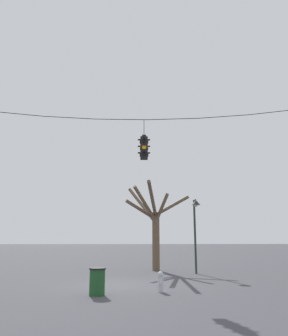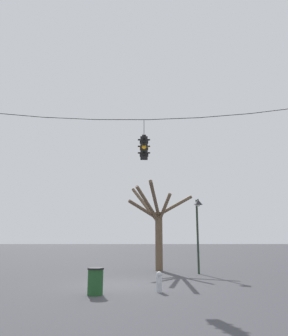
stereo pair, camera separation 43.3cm
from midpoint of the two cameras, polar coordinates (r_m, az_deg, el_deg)
ground_plane at (r=15.19m, az=-3.37°, el=-19.63°), size 200.00×200.00×0.00m
span_wire at (r=15.89m, az=-3.07°, el=9.15°), size 17.37×0.03×0.68m
traffic_light_over_intersection at (r=15.36m, az=0.81°, el=3.56°), size 0.58×0.58×1.94m
street_lamp at (r=19.44m, az=10.01°, el=-8.26°), size 0.50×0.86×4.23m
bare_tree at (r=21.11m, az=2.82°, el=-9.63°), size 4.20×5.05×5.46m
fire_hydrant at (r=13.13m, az=3.66°, el=-19.14°), size 0.22×0.30×0.75m
trash_bin at (r=12.52m, az=-7.43°, el=-18.98°), size 0.59×0.59×0.94m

